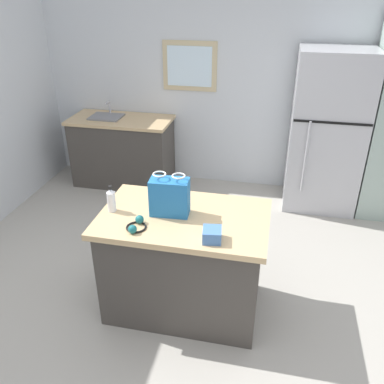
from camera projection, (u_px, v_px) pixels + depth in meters
ground at (178, 311)px, 3.42m from camera, size 6.29×6.29×0.00m
back_wall at (226, 84)px, 5.07m from camera, size 4.81×0.13×2.62m
kitchen_island at (184, 262)px, 3.29m from camera, size 1.29×0.82×0.89m
refrigerator at (327, 132)px, 4.66m from camera, size 0.82×0.72×1.84m
sink_counter at (123, 150)px, 5.39m from camera, size 1.31×0.64×1.09m
shopping_bag at (170, 197)px, 3.05m from camera, size 0.30×0.17×0.33m
small_box at (212, 235)px, 2.78m from camera, size 0.15×0.15×0.09m
bottle at (111, 200)px, 3.11m from camera, size 0.07×0.07×0.22m
ear_defenders at (136, 225)px, 2.92m from camera, size 0.16×0.20×0.06m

